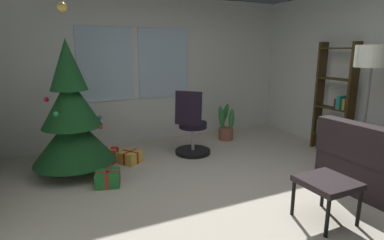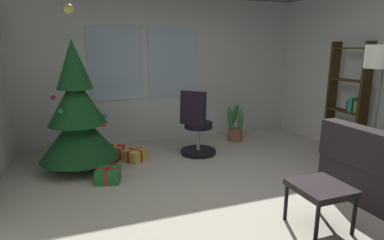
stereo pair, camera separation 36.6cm
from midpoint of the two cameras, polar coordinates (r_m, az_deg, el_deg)
ground_plane at (r=3.44m, az=11.67°, el=-16.55°), size 5.02×5.56×0.10m
wall_back_with_windows at (r=5.60m, az=-3.20°, el=9.20°), size 5.02×0.12×2.52m
footstool at (r=3.19m, az=25.79°, el=-11.71°), size 0.47×0.48×0.43m
holiday_tree at (r=4.38m, az=-18.18°, el=0.56°), size 1.06×1.06×2.18m
gift_box_red at (r=4.84m, az=-12.23°, el=-5.97°), size 0.38×0.41×0.18m
gift_box_green at (r=4.02m, az=-12.71°, el=-9.97°), size 0.35×0.34×0.18m
gift_box_gold at (r=4.68m, az=-8.30°, el=-6.47°), size 0.38×0.38×0.18m
office_chair at (r=4.80m, az=3.07°, el=-1.90°), size 0.60×0.59×1.03m
bookshelf at (r=5.29m, az=28.46°, el=1.93°), size 0.18×0.64×1.74m
floor_lamp at (r=4.52m, az=33.90°, el=8.63°), size 0.43×0.43×1.68m
potted_plant at (r=5.67m, az=9.79°, el=-1.30°), size 0.36×0.50×0.67m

